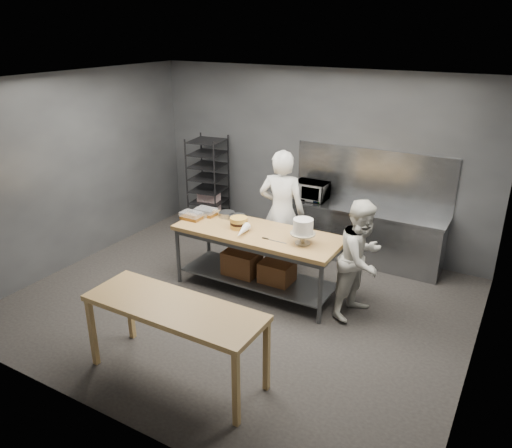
{
  "coord_description": "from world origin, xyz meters",
  "views": [
    {
      "loc": [
        3.22,
        -5.14,
        3.64
      ],
      "look_at": [
        0.02,
        0.43,
        1.05
      ],
      "focal_mm": 35.0,
      "sensor_mm": 36.0,
      "label": 1
    }
  ],
  "objects": [
    {
      "name": "ground",
      "position": [
        0.0,
        0.0,
        0.0
      ],
      "size": [
        6.0,
        6.0,
        0.0
      ],
      "primitive_type": "plane",
      "color": "black",
      "rests_on": "ground"
    },
    {
      "name": "back_wall",
      "position": [
        0.0,
        2.5,
        1.5
      ],
      "size": [
        6.0,
        0.04,
        3.0
      ],
      "primitive_type": "cube",
      "color": "#4C4F54",
      "rests_on": "ground"
    },
    {
      "name": "work_table",
      "position": [
        0.02,
        0.47,
        0.57
      ],
      "size": [
        2.4,
        0.9,
        0.92
      ],
      "color": "olive",
      "rests_on": "ground"
    },
    {
      "name": "near_counter",
      "position": [
        0.22,
        -1.65,
        0.81
      ],
      "size": [
        2.0,
        0.7,
        0.9
      ],
      "color": "olive",
      "rests_on": "ground"
    },
    {
      "name": "back_counter",
      "position": [
        1.0,
        2.18,
        0.45
      ],
      "size": [
        2.6,
        0.6,
        0.9
      ],
      "color": "slate",
      "rests_on": "ground"
    },
    {
      "name": "splashback_panel",
      "position": [
        1.0,
        2.48,
        1.35
      ],
      "size": [
        2.6,
        0.02,
        0.9
      ],
      "primitive_type": "cube",
      "color": "slate",
      "rests_on": "back_counter"
    },
    {
      "name": "speed_rack",
      "position": [
        -1.96,
        2.1,
        0.86
      ],
      "size": [
        0.69,
        0.73,
        1.75
      ],
      "color": "black",
      "rests_on": "ground"
    },
    {
      "name": "chef_behind",
      "position": [
        0.03,
        1.21,
        0.97
      ],
      "size": [
        0.79,
        0.6,
        1.94
      ],
      "primitive_type": "imported",
      "rotation": [
        0.0,
        0.0,
        3.34
      ],
      "color": "white",
      "rests_on": "ground"
    },
    {
      "name": "chef_right",
      "position": [
        1.51,
        0.58,
        0.8
      ],
      "size": [
        0.79,
        0.91,
        1.61
      ],
      "primitive_type": "imported",
      "rotation": [
        0.0,
        0.0,
        1.32
      ],
      "color": "beige",
      "rests_on": "ground"
    },
    {
      "name": "microwave",
      "position": [
        0.08,
        2.18,
        1.05
      ],
      "size": [
        0.54,
        0.37,
        0.3
      ],
      "primitive_type": "imported",
      "color": "black",
      "rests_on": "back_counter"
    },
    {
      "name": "frosted_cake_stand",
      "position": [
        0.75,
        0.4,
        1.15
      ],
      "size": [
        0.34,
        0.34,
        0.35
      ],
      "color": "#AAA188",
      "rests_on": "work_table"
    },
    {
      "name": "layer_cake",
      "position": [
        -0.28,
        0.45,
        1.0
      ],
      "size": [
        0.25,
        0.25,
        0.16
      ],
      "color": "gold",
      "rests_on": "work_table"
    },
    {
      "name": "cake_pans",
      "position": [
        -0.77,
        0.68,
        0.96
      ],
      "size": [
        0.84,
        0.4,
        0.07
      ],
      "color": "gray",
      "rests_on": "work_table"
    },
    {
      "name": "piping_bag",
      "position": [
        -0.1,
        0.25,
        0.98
      ],
      "size": [
        0.19,
        0.4,
        0.12
      ],
      "primitive_type": "cone",
      "rotation": [
        1.57,
        0.0,
        0.2
      ],
      "color": "white",
      "rests_on": "work_table"
    },
    {
      "name": "offset_spatula",
      "position": [
        0.33,
        0.3,
        0.93
      ],
      "size": [
        0.36,
        0.02,
        0.02
      ],
      "color": "slate",
      "rests_on": "work_table"
    },
    {
      "name": "pastry_clamshells",
      "position": [
        -1.03,
        0.52,
        0.98
      ],
      "size": [
        0.4,
        0.45,
        0.11
      ],
      "color": "brown",
      "rests_on": "work_table"
    }
  ]
}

